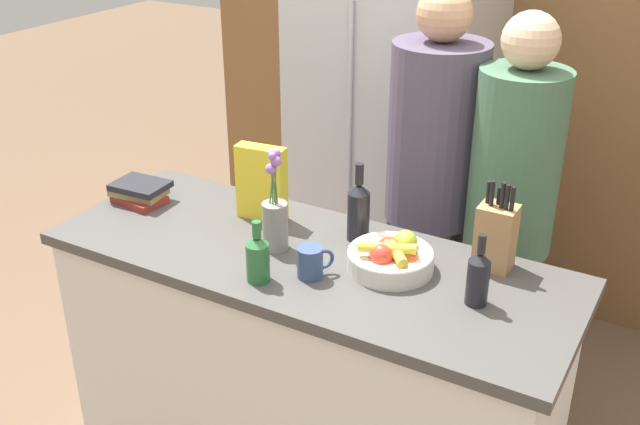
{
  "coord_description": "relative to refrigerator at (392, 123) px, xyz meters",
  "views": [
    {
      "loc": [
        1.1,
        -1.83,
        2.12
      ],
      "look_at": [
        0.0,
        0.08,
        1.04
      ],
      "focal_mm": 42.0,
      "sensor_mm": 36.0,
      "label": 1
    }
  ],
  "objects": [
    {
      "name": "back_wall_wood",
      "position": [
        0.28,
        0.36,
        0.36
      ],
      "size": [
        2.96,
        0.12,
        2.6
      ],
      "color": "brown",
      "rests_on": "ground_plane"
    },
    {
      "name": "fruit_bowl",
      "position": [
        0.55,
        -1.2,
        0.02
      ],
      "size": [
        0.27,
        0.27,
        0.11
      ],
      "color": "silver",
      "rests_on": "kitchen_island"
    },
    {
      "name": "book_stack",
      "position": [
        -0.48,
        -1.21,
        0.01
      ],
      "size": [
        0.21,
        0.17,
        0.08
      ],
      "color": "maroon",
      "rests_on": "kitchen_island"
    },
    {
      "name": "coffee_mug",
      "position": [
        0.36,
        -1.36,
        0.02
      ],
      "size": [
        0.09,
        0.11,
        0.1
      ],
      "color": "#334770",
      "rests_on": "kitchen_island"
    },
    {
      "name": "bottle_wine",
      "position": [
        0.37,
        -1.07,
        0.08
      ],
      "size": [
        0.08,
        0.08,
        0.28
      ],
      "color": "black",
      "rests_on": "kitchen_island"
    },
    {
      "name": "bottle_oil",
      "position": [
        0.85,
        -1.25,
        0.06
      ],
      "size": [
        0.07,
        0.07,
        0.23
      ],
      "color": "black",
      "rests_on": "kitchen_island"
    },
    {
      "name": "person_in_blue",
      "position": [
        0.76,
        -0.65,
        -0.01
      ],
      "size": [
        0.31,
        0.31,
        1.65
      ],
      "rotation": [
        0.0,
        0.0,
        0.23
      ],
      "color": "#383842",
      "rests_on": "ground_plane"
    },
    {
      "name": "knife_block",
      "position": [
        0.82,
        -1.02,
        0.08
      ],
      "size": [
        0.12,
        0.1,
        0.3
      ],
      "color": "#A87A4C",
      "rests_on": "kitchen_island"
    },
    {
      "name": "bottle_vinegar",
      "position": [
        0.23,
        -1.46,
        0.05
      ],
      "size": [
        0.07,
        0.07,
        0.2
      ],
      "color": "#286633",
      "rests_on": "kitchen_island"
    },
    {
      "name": "flower_vase",
      "position": [
        0.16,
        -1.26,
        0.08
      ],
      "size": [
        0.08,
        0.08,
        0.35
      ],
      "color": "gray",
      "rests_on": "kitchen_island"
    },
    {
      "name": "refrigerator",
      "position": [
        0.0,
        0.0,
        0.0
      ],
      "size": [
        0.86,
        0.63,
        1.89
      ],
      "color": "#B7B7BC",
      "rests_on": "ground_plane"
    },
    {
      "name": "cereal_box",
      "position": [
        -0.0,
        -1.09,
        0.11
      ],
      "size": [
        0.18,
        0.08,
        0.27
      ],
      "color": "yellow",
      "rests_on": "kitchen_island"
    },
    {
      "name": "kitchen_island",
      "position": [
        0.28,
        -1.25,
        -0.48
      ],
      "size": [
        1.76,
        0.66,
        0.92
      ],
      "color": "silver",
      "rests_on": "ground_plane"
    },
    {
      "name": "person_at_sink",
      "position": [
        0.44,
        -0.59,
        0.01
      ],
      "size": [
        0.36,
        0.36,
        1.7
      ],
      "rotation": [
        0.0,
        0.0,
        -0.12
      ],
      "color": "#383842",
      "rests_on": "ground_plane"
    }
  ]
}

